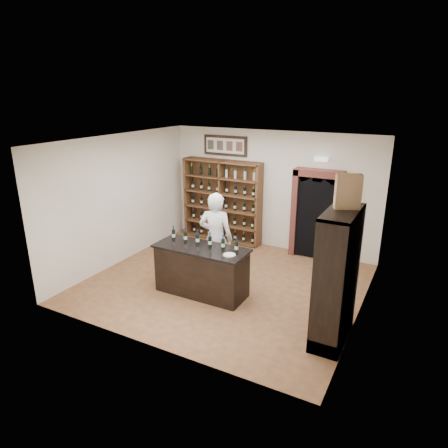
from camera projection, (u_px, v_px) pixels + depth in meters
The scene contains 20 objects.
floor at pixel (225, 283), 8.52m from camera, with size 5.50×5.50×0.00m, color #906039.
ceiling at pixel (225, 141), 7.57m from camera, with size 5.50×5.50×0.00m, color white.
wall_back at pixel (271, 190), 10.14m from camera, with size 5.50×0.04×3.00m, color silver.
wall_left at pixel (120, 200), 9.28m from camera, with size 0.04×5.00×3.00m, color silver.
wall_right at pixel (366, 239), 6.81m from camera, with size 0.04×5.00×3.00m, color silver.
wine_shelf at pixel (223, 201), 10.70m from camera, with size 2.20×0.38×2.20m.
framed_picture at pixel (225, 146), 10.36m from camera, with size 1.25×0.04×0.52m, color black.
arched_doorway at pixel (316, 212), 9.55m from camera, with size 1.17×0.35×2.17m.
emergency_light at pixel (321, 159), 9.22m from camera, with size 0.30×0.10×0.10m, color white.
tasting_counter at pixel (202, 271), 7.95m from camera, with size 1.88×0.78×1.00m.
counter_bottle_0 at pixel (174, 234), 8.17m from camera, with size 0.07×0.07×0.30m.
counter_bottle_1 at pixel (185, 237), 8.04m from camera, with size 0.07×0.07×0.30m.
counter_bottle_2 at pixel (197, 239), 7.91m from camera, with size 0.07×0.07×0.30m.
counter_bottle_3 at pixel (210, 242), 7.78m from camera, with size 0.07×0.07×0.30m.
counter_bottle_4 at pixel (223, 244), 7.65m from camera, with size 0.07×0.07×0.30m.
counter_bottle_5 at pixel (236, 247), 7.52m from camera, with size 0.07×0.07×0.30m.
side_cabinet at pixel (337, 297), 6.40m from camera, with size 0.48×1.20×2.20m.
shopkeeper at pixel (216, 238), 8.31m from camera, with size 0.72×0.47×1.96m, color silver.
plate at pixel (229, 255), 7.40m from camera, with size 0.23×0.23×0.02m, color beige.
wine_crate at pixel (348, 192), 5.98m from camera, with size 0.38×0.16×0.53m, color tan.
Camera 1 is at (3.62, -6.78, 3.90)m, focal length 32.00 mm.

